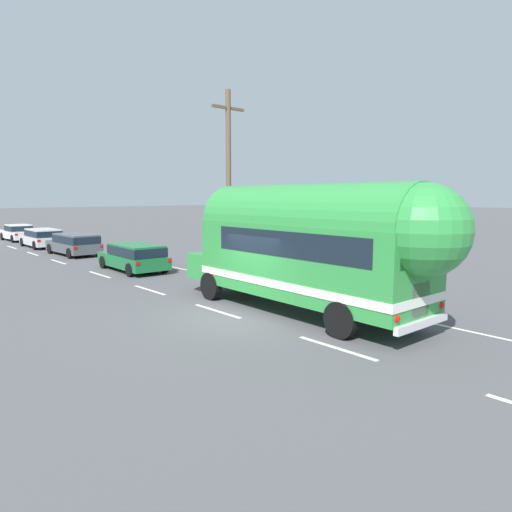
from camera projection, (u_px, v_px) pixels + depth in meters
name	position (u px, v px, depth m)	size (l,w,h in m)	color
ground_plane	(236.00, 317.00, 14.30)	(300.00, 300.00, 0.00)	#4C4C4F
lane_markings	(132.00, 264.00, 25.37)	(4.03, 80.00, 0.01)	silver
utility_pole	(229.00, 181.00, 21.06)	(1.80, 0.24, 8.50)	brown
painted_bus	(314.00, 243.00, 14.16)	(2.77, 10.57, 4.12)	#2D8C3D
car_lead	(135.00, 255.00, 22.96)	(2.14, 4.77, 1.37)	#196633
car_second	(75.00, 243.00, 29.17)	(2.10, 4.79, 1.37)	#474C51
car_third	(42.00, 237.00, 33.60)	(2.05, 4.63, 1.37)	silver
car_fourth	(18.00, 232.00, 38.68)	(2.01, 4.52, 1.37)	white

